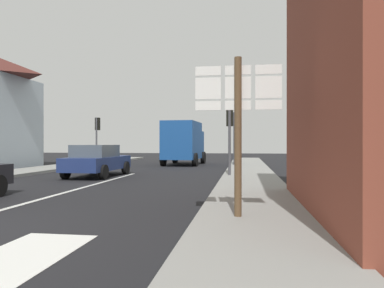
{
  "coord_description": "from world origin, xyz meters",
  "views": [
    {
      "loc": [
        5.53,
        -5.58,
        1.54
      ],
      "look_at": [
        2.79,
        13.41,
        1.51
      ],
      "focal_mm": 33.66,
      "sensor_mm": 36.0,
      "label": 1
    }
  ],
  "objects_px": {
    "route_sign_post": "(238,119)",
    "traffic_light_far_left": "(97,130)",
    "traffic_light_far_right": "(234,126)",
    "traffic_light_near_right": "(230,125)",
    "sedan_far": "(97,160)",
    "delivery_truck": "(184,142)"
  },
  "relations": [
    {
      "from": "sedan_far",
      "to": "traffic_light_near_right",
      "type": "xyz_separation_m",
      "value": [
        6.13,
        0.27,
        1.62
      ]
    },
    {
      "from": "sedan_far",
      "to": "route_sign_post",
      "type": "height_order",
      "value": "route_sign_post"
    },
    {
      "from": "sedan_far",
      "to": "traffic_light_far_left",
      "type": "xyz_separation_m",
      "value": [
        -3.67,
        8.69,
        1.75
      ]
    },
    {
      "from": "delivery_truck",
      "to": "traffic_light_far_right",
      "type": "distance_m",
      "value": 4.0
    },
    {
      "from": "route_sign_post",
      "to": "delivery_truck",
      "type": "bearing_deg",
      "value": 102.73
    },
    {
      "from": "delivery_truck",
      "to": "traffic_light_far_right",
      "type": "xyz_separation_m",
      "value": [
        3.63,
        -1.31,
        1.02
      ]
    },
    {
      "from": "traffic_light_near_right",
      "to": "route_sign_post",
      "type": "bearing_deg",
      "value": -86.79
    },
    {
      "from": "traffic_light_far_right",
      "to": "traffic_light_far_left",
      "type": "relative_size",
      "value": 1.06
    },
    {
      "from": "delivery_truck",
      "to": "route_sign_post",
      "type": "relative_size",
      "value": 1.6
    },
    {
      "from": "route_sign_post",
      "to": "traffic_light_far_left",
      "type": "bearing_deg",
      "value": 120.38
    },
    {
      "from": "route_sign_post",
      "to": "traffic_light_far_right",
      "type": "bearing_deg",
      "value": 91.73
    },
    {
      "from": "delivery_truck",
      "to": "traffic_light_far_left",
      "type": "relative_size",
      "value": 1.51
    },
    {
      "from": "route_sign_post",
      "to": "traffic_light_far_left",
      "type": "height_order",
      "value": "traffic_light_far_left"
    },
    {
      "from": "traffic_light_near_right",
      "to": "traffic_light_far_left",
      "type": "distance_m",
      "value": 12.92
    },
    {
      "from": "traffic_light_far_left",
      "to": "traffic_light_near_right",
      "type": "bearing_deg",
      "value": -40.67
    },
    {
      "from": "sedan_far",
      "to": "route_sign_post",
      "type": "distance_m",
      "value": 11.18
    },
    {
      "from": "delivery_truck",
      "to": "traffic_light_near_right",
      "type": "xyz_separation_m",
      "value": [
        3.63,
        -9.2,
        0.73
      ]
    },
    {
      "from": "traffic_light_far_right",
      "to": "traffic_light_far_left",
      "type": "distance_m",
      "value": 9.82
    },
    {
      "from": "sedan_far",
      "to": "traffic_light_far_left",
      "type": "distance_m",
      "value": 9.6
    },
    {
      "from": "delivery_truck",
      "to": "traffic_light_near_right",
      "type": "height_order",
      "value": "traffic_light_near_right"
    },
    {
      "from": "traffic_light_far_right",
      "to": "route_sign_post",
      "type": "bearing_deg",
      "value": -88.27
    },
    {
      "from": "delivery_truck",
      "to": "route_sign_post",
      "type": "xyz_separation_m",
      "value": [
        4.15,
        -18.38,
        0.35
      ]
    }
  ]
}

